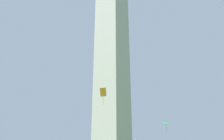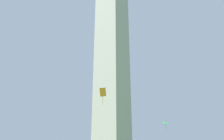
{
  "view_description": "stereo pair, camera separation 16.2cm",
  "coord_description": "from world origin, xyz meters",
  "views": [
    {
      "loc": [
        -27.0,
        40.49,
        2.88
      ],
      "look_at": [
        0.0,
        0.0,
        23.57
      ],
      "focal_mm": 39.13,
      "sensor_mm": 36.0,
      "label": 1
    },
    {
      "loc": [
        -27.13,
        40.4,
        2.88
      ],
      "look_at": [
        0.0,
        0.0,
        23.57
      ],
      "focal_mm": 39.13,
      "sensor_mm": 36.0,
      "label": 2
    }
  ],
  "objects": [
    {
      "name": "kite_green_diamond",
      "position": [
        -13.53,
        5.93,
        9.68
      ],
      "size": [
        0.97,
        1.03,
        1.36
      ],
      "color": "green"
    },
    {
      "name": "kite_orange_box",
      "position": [
        -6.03,
        11.5,
        14.4
      ],
      "size": [
        1.02,
        1.31,
        2.77
      ],
      "color": "orange"
    },
    {
      "name": "obelisk_monument",
      "position": [
        0.0,
        0.0,
        26.21
      ],
      "size": [
        5.77,
        5.77,
        52.41
      ],
      "color": "#A8A399",
      "rests_on": "ground"
    }
  ]
}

